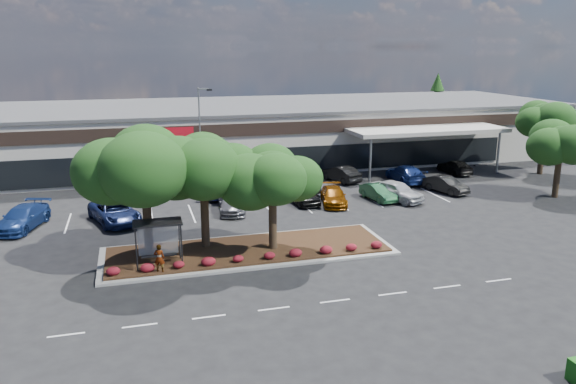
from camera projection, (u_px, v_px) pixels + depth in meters
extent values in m
plane|color=black|center=(297.00, 273.00, 31.94)|extent=(160.00, 160.00, 0.00)
cube|color=beige|center=(211.00, 134.00, 62.87)|extent=(80.00, 20.00, 6.00)
cube|color=#494A4C|center=(210.00, 106.00, 62.09)|extent=(80.40, 20.40, 0.30)
cube|color=black|center=(225.00, 131.00, 53.05)|extent=(80.00, 0.25, 1.20)
cube|color=black|center=(226.00, 164.00, 53.86)|extent=(60.00, 0.18, 2.60)
cube|color=#B80D1A|center=(161.00, 133.00, 51.42)|extent=(6.00, 0.12, 1.00)
cube|color=beige|center=(428.00, 130.00, 56.10)|extent=(16.00, 5.00, 0.40)
cylinder|color=gray|center=(370.00, 160.00, 52.98)|extent=(0.24, 0.24, 4.20)
cylinder|color=gray|center=(498.00, 153.00, 56.65)|extent=(0.24, 0.24, 4.20)
cube|color=#969591|center=(249.00, 251.00, 35.13)|extent=(18.00, 6.00, 0.15)
cube|color=#3D2D17|center=(249.00, 249.00, 35.09)|extent=(17.20, 5.20, 0.12)
cube|color=silver|center=(66.00, 335.00, 25.07)|extent=(1.60, 0.12, 0.01)
cube|color=silver|center=(140.00, 326.00, 25.91)|extent=(1.60, 0.12, 0.01)
cube|color=silver|center=(209.00, 317.00, 26.75)|extent=(1.60, 0.12, 0.01)
cube|color=silver|center=(274.00, 309.00, 27.58)|extent=(1.60, 0.12, 0.01)
cube|color=silver|center=(335.00, 301.00, 28.42)|extent=(1.60, 0.12, 0.01)
cube|color=silver|center=(393.00, 294.00, 29.26)|extent=(1.60, 0.12, 0.01)
cube|color=silver|center=(447.00, 287.00, 30.09)|extent=(1.60, 0.12, 0.01)
cube|color=silver|center=(499.00, 280.00, 30.93)|extent=(1.60, 0.12, 0.01)
cube|color=silver|center=(23.00, 226.00, 40.20)|extent=(0.12, 5.00, 0.01)
cube|color=silver|center=(68.00, 223.00, 40.99)|extent=(0.12, 5.00, 0.01)
cube|color=silver|center=(111.00, 220.00, 41.77)|extent=(0.12, 5.00, 0.01)
cube|color=silver|center=(152.00, 216.00, 42.56)|extent=(0.12, 5.00, 0.01)
cube|color=silver|center=(192.00, 213.00, 43.34)|extent=(0.12, 5.00, 0.01)
cube|color=silver|center=(230.00, 210.00, 44.13)|extent=(0.12, 5.00, 0.01)
cube|color=silver|center=(267.00, 208.00, 44.91)|extent=(0.12, 5.00, 0.01)
cube|color=silver|center=(303.00, 205.00, 45.70)|extent=(0.12, 5.00, 0.01)
cube|color=silver|center=(337.00, 202.00, 46.48)|extent=(0.12, 5.00, 0.01)
cube|color=silver|center=(371.00, 200.00, 47.27)|extent=(0.12, 5.00, 0.01)
cube|color=silver|center=(403.00, 197.00, 48.05)|extent=(0.12, 5.00, 0.01)
cube|color=silver|center=(434.00, 195.00, 48.83)|extent=(0.12, 5.00, 0.01)
cylinder|color=black|center=(136.00, 242.00, 32.49)|extent=(0.08, 0.08, 2.50)
cylinder|color=black|center=(180.00, 238.00, 33.14)|extent=(0.08, 0.08, 2.50)
cylinder|color=black|center=(136.00, 250.00, 31.28)|extent=(0.08, 0.08, 2.50)
cylinder|color=black|center=(182.00, 246.00, 31.93)|extent=(0.08, 0.08, 2.50)
cube|color=black|center=(157.00, 223.00, 31.88)|extent=(2.75, 1.55, 0.10)
cube|color=silver|center=(158.00, 238.00, 32.78)|extent=(2.30, 0.03, 2.00)
cube|color=black|center=(159.00, 256.00, 32.64)|extent=(2.00, 0.35, 0.06)
cone|color=#183B11|center=(436.00, 104.00, 80.71)|extent=(3.96, 3.96, 9.00)
imported|color=#594C47|center=(159.00, 258.00, 31.29)|extent=(0.68, 0.56, 1.61)
cube|color=#969591|center=(202.00, 187.00, 50.80)|extent=(0.50, 0.50, 0.40)
cylinder|color=gray|center=(200.00, 137.00, 49.66)|extent=(0.14, 0.14, 8.67)
cube|color=gray|center=(203.00, 89.00, 48.87)|extent=(0.92, 0.53, 0.14)
cube|color=black|center=(208.00, 90.00, 49.18)|extent=(0.53, 0.44, 0.18)
imported|color=navy|center=(22.00, 218.00, 39.58)|extent=(3.78, 5.85, 1.58)
imported|color=navy|center=(115.00, 212.00, 40.96)|extent=(4.29, 6.22, 1.58)
imported|color=#56565C|center=(231.00, 203.00, 43.65)|extent=(2.50, 4.98, 1.39)
imported|color=black|center=(302.00, 194.00, 46.07)|extent=(2.33, 4.72, 1.55)
imported|color=#683202|center=(334.00, 196.00, 45.74)|extent=(3.00, 5.03, 1.37)
imported|color=#20542F|center=(378.00, 192.00, 46.96)|extent=(1.98, 4.20, 1.33)
imported|color=silver|center=(396.00, 191.00, 46.77)|extent=(3.84, 5.29, 1.67)
imported|color=black|center=(446.00, 185.00, 49.44)|extent=(2.73, 4.53, 1.41)
imported|color=black|center=(99.00, 186.00, 48.78)|extent=(3.05, 4.73, 1.50)
imported|color=#17561A|center=(115.00, 188.00, 48.24)|extent=(3.57, 5.10, 1.37)
imported|color=#131853|center=(219.00, 189.00, 47.96)|extent=(3.40, 5.05, 1.36)
imported|color=white|center=(229.00, 179.00, 50.94)|extent=(4.74, 6.37, 1.61)
imported|color=#671506|center=(254.00, 184.00, 50.00)|extent=(1.41, 4.05, 1.34)
imported|color=slate|center=(297.00, 183.00, 49.56)|extent=(3.79, 5.23, 1.66)
imported|color=black|center=(340.00, 174.00, 53.43)|extent=(2.97, 4.84, 1.51)
imported|color=navy|center=(405.00, 174.00, 53.30)|extent=(2.40, 5.54, 1.59)
imported|color=black|center=(455.00, 167.00, 56.87)|extent=(1.99, 4.68, 1.34)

